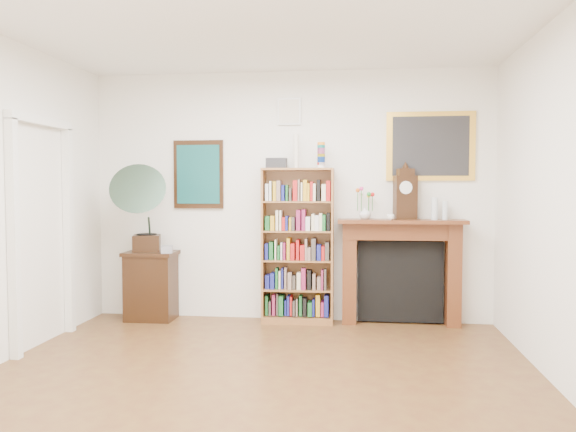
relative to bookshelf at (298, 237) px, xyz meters
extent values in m
cube|color=#532C19|center=(-0.11, -2.34, -0.96)|extent=(4.50, 5.00, 0.01)
cube|color=white|center=(-0.11, 0.16, 0.44)|extent=(4.50, 0.01, 2.80)
cube|color=white|center=(-0.11, -4.84, 0.44)|extent=(4.50, 0.01, 2.80)
cube|color=white|center=(-2.32, -1.61, 0.09)|extent=(0.08, 0.08, 2.10)
cube|color=white|center=(-2.32, -0.67, 0.09)|extent=(0.08, 0.08, 2.10)
cube|color=white|center=(-2.32, -1.14, 1.17)|extent=(0.08, 1.02, 0.08)
cube|color=black|center=(-1.16, 0.14, 0.69)|extent=(0.58, 0.03, 0.78)
cube|color=#104E4F|center=(-1.16, 0.13, 0.69)|extent=(0.50, 0.01, 0.67)
cube|color=white|center=(-0.11, 0.14, 1.39)|extent=(0.26, 0.03, 0.30)
cube|color=silver|center=(-0.11, 0.13, 1.39)|extent=(0.22, 0.01, 0.26)
cube|color=gold|center=(1.44, 0.14, 0.99)|extent=(0.95, 0.03, 0.75)
cube|color=#262628|center=(1.44, 0.13, 0.99)|extent=(0.82, 0.01, 0.65)
cube|color=brown|center=(-0.38, 0.00, -0.10)|extent=(0.03, 0.28, 1.71)
cube|color=brown|center=(0.38, 0.00, -0.10)|extent=(0.03, 0.28, 1.71)
cube|color=brown|center=(0.00, 0.00, 0.74)|extent=(0.79, 0.30, 0.02)
cube|color=brown|center=(0.00, 0.00, -0.92)|extent=(0.79, 0.30, 0.07)
cube|color=brown|center=(0.00, 0.13, -0.10)|extent=(0.79, 0.03, 1.71)
cube|color=brown|center=(0.00, 0.00, -0.59)|extent=(0.75, 0.28, 0.02)
cube|color=brown|center=(0.00, 0.00, -0.26)|extent=(0.75, 0.28, 0.02)
cube|color=brown|center=(0.00, 0.00, 0.06)|extent=(0.75, 0.28, 0.02)
cube|color=brown|center=(0.00, 0.00, 0.39)|extent=(0.75, 0.28, 0.02)
cube|color=black|center=(-1.66, -0.07, -0.57)|extent=(0.58, 0.42, 0.78)
cube|color=#4E2212|center=(0.57, 0.04, -0.40)|extent=(0.16, 0.21, 1.11)
cube|color=#4E2212|center=(1.68, 0.04, -0.40)|extent=(0.16, 0.21, 1.11)
cube|color=#4E2212|center=(1.13, 0.04, 0.07)|extent=(1.27, 0.22, 0.18)
cube|color=#4E2212|center=(1.13, 0.00, 0.18)|extent=(1.37, 0.35, 0.04)
cube|color=black|center=(1.13, 0.11, -0.49)|extent=(0.92, 0.09, 0.89)
cube|color=black|center=(-1.74, 0.00, -0.09)|extent=(0.37, 0.37, 0.18)
cylinder|color=black|center=(-1.74, 0.00, 0.01)|extent=(0.28, 0.28, 0.01)
cone|color=#2E4233|center=(-1.74, -0.18, 0.41)|extent=(0.78, 0.88, 0.77)
cube|color=#A9A9B5|center=(-1.43, -0.18, -0.14)|extent=(0.15, 0.15, 0.08)
cube|color=black|center=(1.17, 0.05, 0.44)|extent=(0.26, 0.19, 0.47)
cylinder|color=white|center=(1.17, -0.02, 0.54)|extent=(0.14, 0.05, 0.14)
cube|color=black|center=(1.17, 0.05, 0.71)|extent=(0.19, 0.15, 0.09)
imported|color=silver|center=(0.74, 0.03, 0.27)|extent=(0.16, 0.16, 0.14)
imported|color=white|center=(1.01, -0.09, 0.23)|extent=(0.10, 0.10, 0.06)
cylinder|color=silver|center=(1.48, 0.01, 0.32)|extent=(0.07, 0.07, 0.24)
cylinder|color=silver|center=(1.59, 0.03, 0.30)|extent=(0.06, 0.06, 0.20)
camera|label=1|loc=(0.64, -6.14, 0.55)|focal=35.00mm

